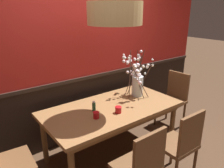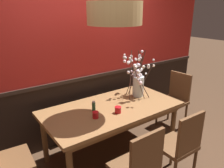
% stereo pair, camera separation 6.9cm
% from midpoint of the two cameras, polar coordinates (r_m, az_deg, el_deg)
% --- Properties ---
extents(ground_plane, '(24.00, 24.00, 0.00)m').
position_cam_midpoint_polar(ground_plane, '(3.33, -0.62, -17.34)').
color(ground_plane, '#4C3321').
extents(back_wall, '(4.95, 0.14, 2.74)m').
position_cam_midpoint_polar(back_wall, '(3.33, -8.11, 8.25)').
color(back_wall, black).
rests_on(back_wall, ground).
extents(dining_table, '(1.81, 0.94, 0.73)m').
position_cam_midpoint_polar(dining_table, '(2.99, -0.66, -7.31)').
color(dining_table, olive).
rests_on(dining_table, ground).
extents(chair_head_west_end, '(0.42, 0.48, 0.88)m').
position_cam_midpoint_polar(chair_head_west_end, '(2.62, -26.44, -17.34)').
color(chair_head_west_end, brown).
rests_on(chair_head_west_end, ground).
extents(chair_far_side_left, '(0.44, 0.44, 0.93)m').
position_cam_midpoint_polar(chair_far_side_left, '(3.61, -12.50, -5.18)').
color(chair_far_side_left, brown).
rests_on(chair_far_side_left, ground).
extents(chair_near_side_left, '(0.43, 0.39, 0.93)m').
position_cam_midpoint_polar(chair_near_side_left, '(2.33, 6.55, -19.91)').
color(chair_near_side_left, brown).
rests_on(chair_near_side_left, ground).
extents(chair_near_side_right, '(0.42, 0.41, 0.93)m').
position_cam_midpoint_polar(chair_near_side_right, '(2.72, 16.56, -14.26)').
color(chair_near_side_right, brown).
rests_on(chair_near_side_right, ground).
extents(chair_far_side_right, '(0.43, 0.42, 0.91)m').
position_cam_midpoint_polar(chair_far_side_right, '(3.84, -5.24, -3.40)').
color(chair_far_side_right, brown).
rests_on(chair_far_side_right, ground).
extents(chair_head_east_end, '(0.42, 0.44, 0.94)m').
position_cam_midpoint_polar(chair_head_east_end, '(3.95, 15.04, -3.12)').
color(chair_head_east_end, brown).
rests_on(chair_head_east_end, ground).
extents(vase_with_blossoms, '(0.48, 0.57, 0.68)m').
position_cam_midpoint_polar(vase_with_blossoms, '(3.27, 5.78, 0.85)').
color(vase_with_blossoms, silver).
rests_on(vase_with_blossoms, dining_table).
extents(candle_holder_nearer_center, '(0.08, 0.08, 0.08)m').
position_cam_midpoint_polar(candle_holder_nearer_center, '(2.79, 0.91, -6.59)').
color(candle_holder_nearer_center, red).
rests_on(candle_holder_nearer_center, dining_table).
extents(candle_holder_nearer_edge, '(0.08, 0.08, 0.08)m').
position_cam_midpoint_polar(candle_holder_nearer_edge, '(2.67, -4.83, -7.92)').
color(candle_holder_nearer_edge, red).
rests_on(candle_holder_nearer_edge, dining_table).
extents(condiment_bottle, '(0.05, 0.05, 0.13)m').
position_cam_midpoint_polar(condiment_bottle, '(2.84, -5.36, -5.74)').
color(condiment_bottle, '#2D5633').
rests_on(condiment_bottle, dining_table).
extents(pendant_lamp, '(0.62, 0.62, 0.95)m').
position_cam_midpoint_polar(pendant_lamp, '(2.58, -0.10, 17.72)').
color(pendant_lamp, tan).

